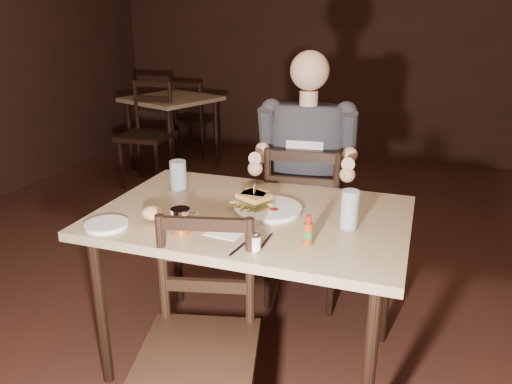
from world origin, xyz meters
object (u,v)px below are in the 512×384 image
(syrup_dispenser, at_px, (181,221))
(bg_table, at_px, (172,106))
(side_plate, at_px, (106,226))
(glass_left, at_px, (178,176))
(hot_sauce, at_px, (308,230))
(diner, at_px, (306,142))
(glass_right, at_px, (350,210))
(main_table, at_px, (252,228))
(chair_far, at_px, (305,222))
(chair_near, at_px, (199,352))
(bg_chair_far, at_px, (196,119))
(dinner_plate, at_px, (268,210))
(bg_chair_near, at_px, (146,136))

(syrup_dispenser, bearing_deg, bg_table, 118.67)
(side_plate, bearing_deg, glass_left, 81.71)
(hot_sauce, bearing_deg, syrup_dispenser, -173.38)
(diner, relative_size, glass_right, 5.73)
(main_table, bearing_deg, glass_left, 159.36)
(glass_right, height_order, side_plate, glass_right)
(bg_table, bearing_deg, side_plate, -66.66)
(chair_far, distance_m, chair_near, 1.22)
(bg_chair_far, distance_m, side_plate, 3.84)
(dinner_plate, xyz_separation_m, glass_left, (-0.50, 0.13, 0.07))
(chair_near, distance_m, dinner_plate, 0.69)
(bg_table, distance_m, hot_sauce, 3.63)
(chair_far, relative_size, syrup_dispenser, 9.28)
(bg_table, distance_m, side_plate, 3.32)
(bg_chair_far, relative_size, hot_sauce, 7.49)
(chair_near, height_order, glass_right, glass_right)
(main_table, xyz_separation_m, diner, (0.09, 0.60, 0.25))
(dinner_plate, xyz_separation_m, side_plate, (-0.58, -0.37, -0.00))
(bg_chair_near, height_order, diner, diner)
(diner, height_order, glass_right, diner)
(glass_right, bearing_deg, side_plate, -161.87)
(chair_near, relative_size, glass_left, 6.04)
(main_table, relative_size, diner, 1.44)
(diner, bearing_deg, syrup_dispenser, -114.51)
(hot_sauce, distance_m, side_plate, 0.83)
(main_table, xyz_separation_m, dinner_plate, (0.06, 0.04, 0.08))
(bg_chair_far, xyz_separation_m, diner, (1.92, -2.66, 0.52))
(chair_far, bearing_deg, bg_chair_far, -59.82)
(diner, height_order, hot_sauce, diner)
(glass_left, relative_size, syrup_dispenser, 1.46)
(main_table, relative_size, side_plate, 7.78)
(bg_chair_near, xyz_separation_m, dinner_plate, (1.89, -2.12, 0.29))
(main_table, height_order, bg_chair_far, bg_chair_far)
(bg_table, bearing_deg, hot_sauce, -54.04)
(bg_table, relative_size, bg_chair_far, 1.18)
(diner, xyz_separation_m, syrup_dispenser, (-0.29, -0.88, -0.13))
(bg_chair_near, relative_size, dinner_plate, 3.37)
(dinner_plate, height_order, glass_left, glass_left)
(bg_chair_far, height_order, bg_chair_near, bg_chair_near)
(diner, distance_m, side_plate, 1.13)
(chair_near, bearing_deg, glass_left, 106.90)
(glass_right, bearing_deg, syrup_dispenser, -157.57)
(glass_right, bearing_deg, main_table, 176.09)
(dinner_plate, bearing_deg, side_plate, -147.09)
(glass_left, height_order, glass_right, glass_right)
(side_plate, bearing_deg, syrup_dispenser, 9.00)
(chair_near, xyz_separation_m, side_plate, (-0.51, 0.23, 0.33))
(chair_near, distance_m, bg_chair_far, 4.24)
(chair_far, distance_m, side_plate, 1.19)
(chair_far, bearing_deg, dinner_plate, 81.18)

